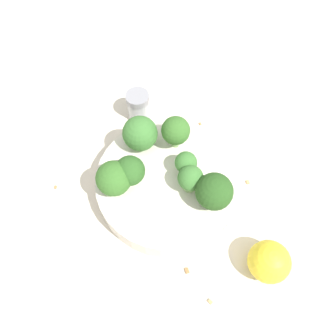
% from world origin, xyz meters
% --- Properties ---
extents(ground_plane, '(3.00, 3.00, 0.00)m').
position_xyz_m(ground_plane, '(0.00, 0.00, 0.00)').
color(ground_plane, beige).
extents(bowl, '(0.22, 0.22, 0.04)m').
position_xyz_m(bowl, '(0.00, 0.00, 0.02)').
color(bowl, silver).
rests_on(bowl, ground_plane).
extents(broccoli_floret_0, '(0.05, 0.05, 0.06)m').
position_xyz_m(broccoli_floret_0, '(-0.08, -0.01, 0.07)').
color(broccoli_floret_0, '#84AD66').
rests_on(broccoli_floret_0, bowl).
extents(broccoli_floret_1, '(0.03, 0.03, 0.04)m').
position_xyz_m(broccoli_floret_1, '(0.03, 0.01, 0.07)').
color(broccoli_floret_1, '#84AD66').
rests_on(broccoli_floret_1, bowl).
extents(broccoli_floret_2, '(0.04, 0.04, 0.06)m').
position_xyz_m(broccoli_floret_2, '(0.02, 0.06, 0.08)').
color(broccoli_floret_2, '#84AD66').
rests_on(broccoli_floret_2, bowl).
extents(broccoli_floret_3, '(0.04, 0.04, 0.05)m').
position_xyz_m(broccoli_floret_3, '(0.03, -0.02, 0.07)').
color(broccoli_floret_3, '#84AD66').
rests_on(broccoli_floret_3, bowl).
extents(broccoli_floret_4, '(0.04, 0.04, 0.05)m').
position_xyz_m(broccoli_floret_4, '(-0.06, 0.00, 0.08)').
color(broccoli_floret_4, '#8EB770').
rests_on(broccoli_floret_4, bowl).
extents(broccoli_floret_5, '(0.05, 0.05, 0.06)m').
position_xyz_m(broccoli_floret_5, '(0.06, -0.05, 0.08)').
color(broccoli_floret_5, '#7A9E5B').
rests_on(broccoli_floret_5, bowl).
extents(broccoli_floret_6, '(0.06, 0.06, 0.06)m').
position_xyz_m(broccoli_floret_6, '(-0.04, 0.07, 0.07)').
color(broccoli_floret_6, '#84AD66').
rests_on(broccoli_floret_6, bowl).
extents(pepper_shaker, '(0.04, 0.04, 0.06)m').
position_xyz_m(pepper_shaker, '(-0.04, 0.16, 0.03)').
color(pepper_shaker, '#B2B7BC').
rests_on(pepper_shaker, ground_plane).
extents(lemon_wedge, '(0.06, 0.06, 0.06)m').
position_xyz_m(lemon_wedge, '(0.13, -0.14, 0.03)').
color(lemon_wedge, yellow).
rests_on(lemon_wedge, ground_plane).
extents(almond_crumb_0, '(0.01, 0.01, 0.01)m').
position_xyz_m(almond_crumb_0, '(0.04, -0.18, 0.00)').
color(almond_crumb_0, tan).
rests_on(almond_crumb_0, ground_plane).
extents(almond_crumb_1, '(0.01, 0.01, 0.01)m').
position_xyz_m(almond_crumb_1, '(0.13, -0.00, 0.00)').
color(almond_crumb_1, tan).
rests_on(almond_crumb_1, ground_plane).
extents(almond_crumb_2, '(0.00, 0.01, 0.01)m').
position_xyz_m(almond_crumb_2, '(-0.19, 0.02, 0.00)').
color(almond_crumb_2, '#AD7F4C').
rests_on(almond_crumb_2, ground_plane).
extents(almond_crumb_3, '(0.00, 0.01, 0.01)m').
position_xyz_m(almond_crumb_3, '(0.07, 0.13, 0.00)').
color(almond_crumb_3, '#AD7F4C').
rests_on(almond_crumb_3, ground_plane).
extents(almond_crumb_4, '(0.01, 0.01, 0.01)m').
position_xyz_m(almond_crumb_4, '(0.01, -0.13, 0.00)').
color(almond_crumb_4, olive).
rests_on(almond_crumb_4, ground_plane).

